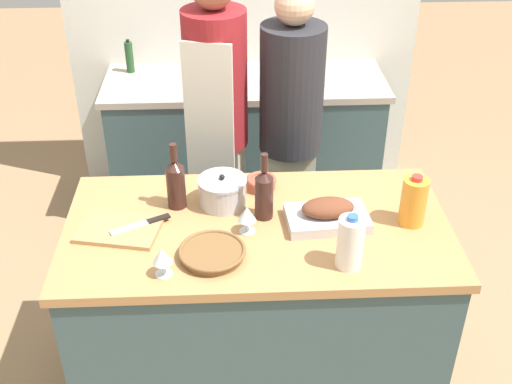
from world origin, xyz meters
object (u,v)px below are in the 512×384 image
at_px(wine_glass_left, 162,257).
at_px(milk_jug, 350,242).
at_px(roasting_pan, 327,214).
at_px(condiment_bottle_short, 215,61).
at_px(stock_pot, 222,191).
at_px(wine_bottle_dark, 176,182).
at_px(mixing_bowl, 261,182).
at_px(person_cook_guest, 291,127).
at_px(wicker_basket, 212,253).
at_px(wine_glass_right, 247,215).
at_px(person_cook_aproned, 217,119).
at_px(condiment_bottle_tall, 129,57).
at_px(juice_jug, 414,201).
at_px(knife_chef, 143,224).
at_px(cutting_board, 119,229).
at_px(wine_bottle_green, 264,193).

bearing_deg(wine_glass_left, milk_jug, 1.85).
xyz_separation_m(roasting_pan, condiment_bottle_short, (-0.46, 1.61, 0.03)).
xyz_separation_m(stock_pot, wine_bottle_dark, (-0.19, -0.01, 0.06)).
relative_size(mixing_bowl, person_cook_guest, 0.08).
relative_size(wicker_basket, wine_glass_right, 2.19).
xyz_separation_m(wicker_basket, wine_bottle_dark, (-0.15, 0.35, 0.10)).
bearing_deg(wine_bottle_dark, milk_jug, -32.90).
height_order(mixing_bowl, person_cook_aproned, person_cook_aproned).
bearing_deg(condiment_bottle_tall, juice_jug, -52.07).
relative_size(roasting_pan, mixing_bowl, 2.60).
bearing_deg(mixing_bowl, person_cook_guest, 72.35).
bearing_deg(wicker_basket, condiment_bottle_short, 90.02).
bearing_deg(juice_jug, person_cook_aproned, 132.67).
distance_m(mixing_bowl, wine_glass_left, 0.69).
xyz_separation_m(stock_pot, condiment_bottle_tall, (-0.57, 1.54, 0.01)).
height_order(wine_glass_left, person_cook_aproned, person_cook_aproned).
bearing_deg(mixing_bowl, knife_chef, -150.93).
relative_size(roasting_pan, milk_jug, 1.54).
xyz_separation_m(mixing_bowl, condiment_bottle_short, (-0.21, 1.34, 0.04)).
bearing_deg(milk_jug, juice_jug, 40.79).
relative_size(juice_jug, person_cook_guest, 0.13).
bearing_deg(wine_bottle_dark, wicker_basket, -66.93).
distance_m(milk_jug, wine_glass_left, 0.68).
bearing_deg(person_cook_guest, wine_glass_right, -106.57).
bearing_deg(cutting_board, person_cook_aproned, 65.72).
relative_size(knife_chef, person_cook_aproned, 0.14).
xyz_separation_m(cutting_board, stock_pot, (0.41, 0.18, 0.05)).
bearing_deg(condiment_bottle_tall, wicker_basket, -74.49).
distance_m(mixing_bowl, juice_jug, 0.66).
distance_m(cutting_board, wine_glass_right, 0.52).
xyz_separation_m(stock_pot, mixing_bowl, (0.17, 0.11, -0.03)).
height_order(wine_bottle_green, person_cook_guest, person_cook_guest).
relative_size(wicker_basket, condiment_bottle_short, 1.26).
bearing_deg(wine_bottle_dark, roasting_pan, -13.81).
bearing_deg(milk_jug, wine_bottle_green, 131.97).
distance_m(wine_bottle_green, wine_glass_right, 0.13).
xyz_separation_m(wine_bottle_dark, knife_chef, (-0.13, -0.15, -0.10)).
bearing_deg(juice_jug, condiment_bottle_tall, 127.93).
height_order(roasting_pan, condiment_bottle_tall, condiment_bottle_tall).
height_order(stock_pot, knife_chef, stock_pot).
bearing_deg(wicker_basket, wine_bottle_dark, 113.07).
bearing_deg(person_cook_aproned, juice_jug, -33.07).
bearing_deg(milk_jug, roasting_pan, 98.74).
height_order(mixing_bowl, condiment_bottle_short, condiment_bottle_short).
height_order(milk_jug, person_cook_guest, person_cook_guest).
bearing_deg(wicker_basket, condiment_bottle_tall, 105.51).
bearing_deg(stock_pot, mixing_bowl, 33.72).
xyz_separation_m(cutting_board, condiment_bottle_tall, (-0.15, 1.71, 0.06)).
xyz_separation_m(stock_pot, wine_glass_left, (-0.22, -0.45, 0.02)).
relative_size(roasting_pan, condiment_bottle_short, 1.69).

